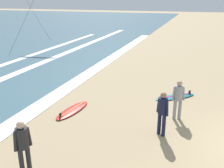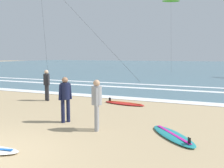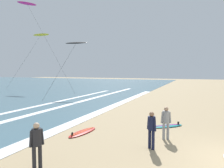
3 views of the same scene
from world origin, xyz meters
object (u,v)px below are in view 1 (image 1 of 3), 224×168
(surfer_right_near, at_px, (162,110))
(surfboard_near_water, at_px, (175,97))
(surfer_left_near, at_px, (23,143))
(surfboard_right_spare, at_px, (73,110))
(surfer_background_far, at_px, (178,97))

(surfer_right_near, height_order, surfboard_near_water, surfer_right_near)
(surfer_left_near, bearing_deg, surfboard_right_spare, 9.34)
(surfer_background_far, distance_m, surfboard_near_water, 2.50)
(surfer_left_near, distance_m, surfboard_right_spare, 4.19)
(surfboard_near_water, bearing_deg, surfer_left_near, 154.66)
(surfboard_right_spare, bearing_deg, surfboard_near_water, -53.19)
(surfer_right_near, bearing_deg, surfboard_right_spare, 78.85)
(surfboard_right_spare, bearing_deg, surfer_background_far, -81.05)
(surfer_background_far, relative_size, surfboard_right_spare, 0.74)
(surfer_left_near, xyz_separation_m, surfer_right_near, (3.27, -3.19, 0.00))
(surfer_right_near, height_order, surfboard_right_spare, surfer_right_near)
(surfer_background_far, xyz_separation_m, surfboard_near_water, (2.31, 0.27, -0.91))
(surfer_right_near, bearing_deg, surfboard_near_water, -2.09)
(surfboard_near_water, height_order, surfboard_right_spare, same)
(surfer_left_near, distance_m, surfboard_near_water, 7.82)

